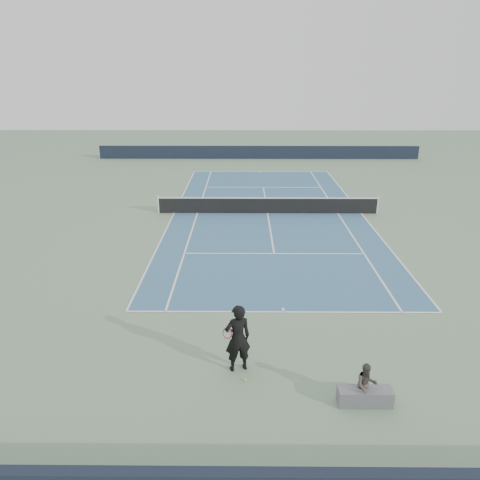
{
  "coord_description": "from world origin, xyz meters",
  "views": [
    {
      "loc": [
        -1.4,
        -26.28,
        7.93
      ],
      "look_at": [
        -1.55,
        -7.58,
        1.1
      ],
      "focal_mm": 35.0,
      "sensor_mm": 36.0,
      "label": 1
    }
  ],
  "objects_px": {
    "tennis_net": "(268,205)",
    "tennis_ball": "(245,380)",
    "tennis_player": "(238,338)",
    "spectator_bench": "(365,390)"
  },
  "relations": [
    {
      "from": "tennis_player",
      "to": "tennis_ball",
      "type": "bearing_deg",
      "value": -69.47
    },
    {
      "from": "tennis_net",
      "to": "tennis_ball",
      "type": "xyz_separation_m",
      "value": [
        -1.35,
        -15.71,
        -0.47
      ]
    },
    {
      "from": "tennis_net",
      "to": "tennis_ball",
      "type": "relative_size",
      "value": 180.45
    },
    {
      "from": "tennis_net",
      "to": "tennis_player",
      "type": "distance_m",
      "value": 15.25
    },
    {
      "from": "spectator_bench",
      "to": "tennis_player",
      "type": "bearing_deg",
      "value": 155.97
    },
    {
      "from": "tennis_player",
      "to": "spectator_bench",
      "type": "relative_size",
      "value": 1.44
    },
    {
      "from": "tennis_player",
      "to": "spectator_bench",
      "type": "distance_m",
      "value": 3.57
    },
    {
      "from": "tennis_net",
      "to": "tennis_ball",
      "type": "bearing_deg",
      "value": -94.9
    },
    {
      "from": "spectator_bench",
      "to": "tennis_ball",
      "type": "bearing_deg",
      "value": 163.66
    },
    {
      "from": "tennis_player",
      "to": "spectator_bench",
      "type": "xyz_separation_m",
      "value": [
        3.21,
        -1.43,
        -0.6
      ]
    }
  ]
}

